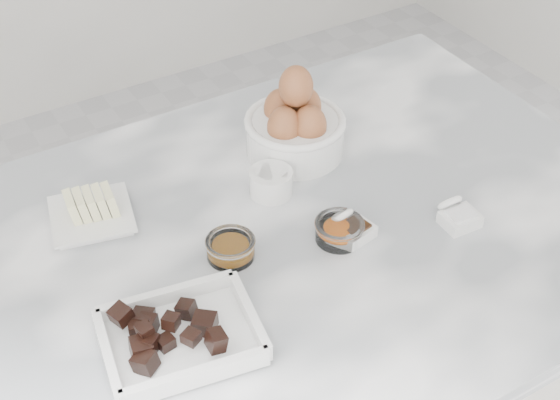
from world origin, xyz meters
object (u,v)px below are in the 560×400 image
(sugar_ramekin, at_px, (271,181))
(egg_bowl, at_px, (295,126))
(butter_plate, at_px, (89,211))
(honey_bowl, at_px, (231,248))
(zest_bowl, at_px, (339,230))
(vanilla_spoon, at_px, (352,228))
(salt_spoon, at_px, (457,215))
(chocolate_dish, at_px, (180,334))

(sugar_ramekin, relative_size, egg_bowl, 0.41)
(butter_plate, bearing_deg, honey_bowl, -50.67)
(honey_bowl, distance_m, zest_bowl, 0.17)
(vanilla_spoon, relative_size, salt_spoon, 1.05)
(sugar_ramekin, relative_size, vanilla_spoon, 0.95)
(butter_plate, bearing_deg, zest_bowl, -37.11)
(salt_spoon, bearing_deg, chocolate_dish, -179.77)
(honey_bowl, relative_size, vanilla_spoon, 1.01)
(butter_plate, relative_size, egg_bowl, 0.85)
(zest_bowl, bearing_deg, salt_spoon, -19.37)
(vanilla_spoon, bearing_deg, butter_plate, 144.34)
(sugar_ramekin, height_order, vanilla_spoon, same)
(chocolate_dish, bearing_deg, zest_bowl, 12.41)
(chocolate_dish, relative_size, egg_bowl, 1.30)
(vanilla_spoon, bearing_deg, salt_spoon, -20.78)
(butter_plate, height_order, salt_spoon, butter_plate)
(butter_plate, xyz_separation_m, zest_bowl, (0.31, -0.24, -0.00))
(sugar_ramekin, distance_m, salt_spoon, 0.30)
(salt_spoon, bearing_deg, butter_plate, 148.70)
(sugar_ramekin, bearing_deg, vanilla_spoon, -70.44)
(egg_bowl, distance_m, vanilla_spoon, 0.24)
(sugar_ramekin, relative_size, salt_spoon, 1.00)
(chocolate_dish, height_order, egg_bowl, egg_bowl)
(chocolate_dish, bearing_deg, butter_plate, 92.76)
(chocolate_dish, height_order, honey_bowl, chocolate_dish)
(butter_plate, height_order, zest_bowl, butter_plate)
(sugar_ramekin, xyz_separation_m, zest_bowl, (0.03, -0.15, -0.01))
(butter_plate, height_order, egg_bowl, egg_bowl)
(honey_bowl, xyz_separation_m, vanilla_spoon, (0.18, -0.05, -0.00))
(honey_bowl, bearing_deg, chocolate_dish, -139.61)
(egg_bowl, height_order, vanilla_spoon, egg_bowl)
(egg_bowl, bearing_deg, salt_spoon, -67.50)
(honey_bowl, bearing_deg, zest_bowl, -17.67)
(sugar_ramekin, xyz_separation_m, egg_bowl, (0.09, 0.08, 0.03))
(salt_spoon, bearing_deg, zest_bowl, 160.63)
(salt_spoon, bearing_deg, honey_bowl, 161.43)
(chocolate_dish, xyz_separation_m, butter_plate, (-0.01, 0.30, -0.00))
(vanilla_spoon, bearing_deg, sugar_ramekin, 109.56)
(zest_bowl, relative_size, salt_spoon, 1.09)
(chocolate_dish, distance_m, sugar_ramekin, 0.34)
(zest_bowl, bearing_deg, butter_plate, 142.89)
(vanilla_spoon, height_order, salt_spoon, same)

